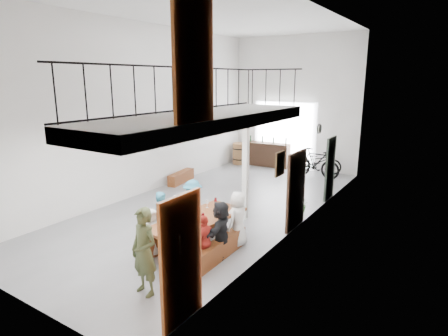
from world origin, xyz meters
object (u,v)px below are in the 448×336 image
Objects in this scene: serving_counter at (268,154)px; host_standing at (144,252)px; bench_inner at (178,234)px; bicycle_near at (318,161)px; tasting_table at (197,222)px; oak_barrel at (240,154)px; side_bench at (181,177)px.

serving_counter is 10.64m from host_standing.
bicycle_near is (0.49, 8.32, 0.24)m from bench_inner.
bench_inner is (-0.63, 0.08, -0.47)m from tasting_table.
host_standing is at bearing -68.61° from oak_barrel.
bicycle_near is (-0.14, 8.40, -0.22)m from tasting_table.
bicycle_near is (2.31, -0.05, -0.03)m from serving_counter.
tasting_table is 5.81m from side_bench.
oak_barrel is 0.49× the size of serving_counter.
host_standing is at bearing -78.78° from tasting_table.
bench_inner is at bearing 177.79° from tasting_table.
side_bench is 0.77× the size of bicycle_near.
tasting_table is at bearing 3.14° from bench_inner.
bench_inner is 1.13× the size of bicycle_near.
serving_counter is at bearing 111.82° from host_standing.
tasting_table is 8.40m from bicycle_near.
host_standing reaches higher than oak_barrel.
host_standing reaches higher than serving_counter.
oak_barrel is (0.24, 3.87, 0.27)m from side_bench.
serving_counter is at bearing 14.60° from oak_barrel.
host_standing is (2.67, -10.30, 0.29)m from serving_counter.
tasting_table is 8.80m from serving_counter.
serving_counter is at bearing 70.61° from side_bench.
host_standing is (0.21, -1.85, 0.10)m from tasting_table.
bench_inner is at bearing 168.22° from bicycle_near.
serving_counter reaches higher than side_bench.
side_bench is at bearing 137.39° from tasting_table.
serving_counter is (-1.82, 8.37, 0.27)m from bench_inner.
side_bench is 4.46m from serving_counter.
bicycle_near is at bearing -4.67° from serving_counter.
tasting_table is 1.28× the size of serving_counter.
side_bench is at bearing -93.50° from oak_barrel.
bicycle_near is at bearing 4.40° from oak_barrel.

